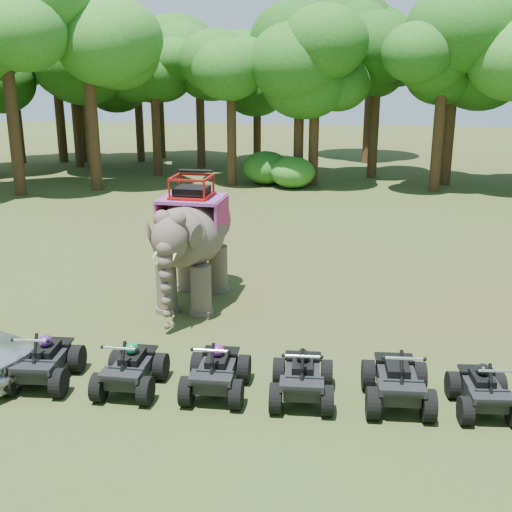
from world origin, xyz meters
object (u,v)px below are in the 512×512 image
object	(u,v)px
atv_3	(302,371)
atv_5	(484,384)
atv_2	(216,365)
atv_4	(398,374)
atv_0	(44,355)
atv_1	(130,362)
elephant	(192,239)

from	to	relation	value
atv_3	atv_5	world-z (taller)	atv_3
atv_2	atv_4	size ratio (longest dim) A/B	0.95
atv_0	atv_3	world-z (taller)	atv_0
atv_3	atv_2	bearing A→B (deg)	176.96
atv_5	atv_1	bearing A→B (deg)	176.07
atv_2	elephant	bearing A→B (deg)	107.28
atv_0	atv_3	xyz separation A→B (m)	(5.47, -0.08, -0.00)
atv_5	atv_4	bearing A→B (deg)	173.90
atv_1	atv_3	bearing A→B (deg)	2.03
atv_2	atv_5	xyz separation A→B (m)	(5.30, -0.08, -0.06)
elephant	atv_2	distance (m)	5.50
atv_4	atv_5	world-z (taller)	atv_4
elephant	atv_0	distance (m)	5.67
atv_4	atv_5	bearing A→B (deg)	-4.06
atv_0	atv_5	bearing A→B (deg)	-3.08
atv_1	atv_4	bearing A→B (deg)	2.40
elephant	atv_4	xyz separation A→B (m)	(5.21, -5.15, -1.18)
elephant	atv_5	world-z (taller)	elephant
elephant	atv_5	distance (m)	8.71
atv_2	atv_3	xyz separation A→B (m)	(1.77, -0.05, 0.00)
atv_2	atv_4	distance (m)	3.66
atv_3	atv_5	distance (m)	3.53
atv_3	atv_1	bearing A→B (deg)	178.75
elephant	atv_0	size ratio (longest dim) A/B	2.55
atv_4	atv_3	bearing A→B (deg)	179.47
atv_1	atv_4	xyz separation A→B (m)	(5.45, 0.04, 0.05)
atv_1	atv_2	size ratio (longest dim) A/B	0.97
atv_3	atv_5	xyz separation A→B (m)	(3.53, -0.03, -0.06)
elephant	atv_2	world-z (taller)	elephant
atv_1	atv_4	size ratio (longest dim) A/B	0.93
atv_3	atv_4	distance (m)	1.89
elephant	atv_1	bearing A→B (deg)	-88.04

